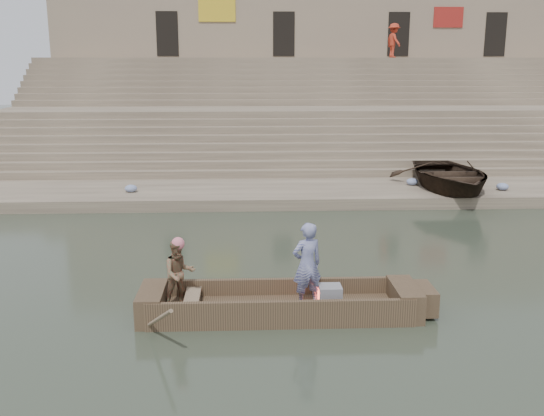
{
  "coord_description": "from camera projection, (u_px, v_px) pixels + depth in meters",
  "views": [
    {
      "loc": [
        -4.38,
        -14.38,
        5.01
      ],
      "look_at": [
        -3.72,
        0.66,
        1.4
      ],
      "focal_mm": 40.53,
      "sensor_mm": 36.0,
      "label": 1
    }
  ],
  "objects": [
    {
      "name": "lower_landing",
      "position": [
        362.0,
        193.0,
        23.05
      ],
      "size": [
        32.0,
        4.0,
        0.4
      ],
      "primitive_type": "cube",
      "color": "gray",
      "rests_on": "ground"
    },
    {
      "name": "beached_rowboat",
      "position": [
        449.0,
        175.0,
        22.62
      ],
      "size": [
        3.67,
        5.14,
        1.06
      ],
      "primitive_type": "imported",
      "rotation": [
        0.0,
        0.0,
        0.0
      ],
      "color": "#2D2116",
      "rests_on": "lower_landing"
    },
    {
      "name": "building_wall",
      "position": [
        312.0,
        52.0,
        39.76
      ],
      "size": [
        32.0,
        5.07,
        11.2
      ],
      "color": "gray",
      "rests_on": "ground"
    },
    {
      "name": "pedestrian",
      "position": [
        394.0,
        40.0,
        35.05
      ],
      "size": [
        1.01,
        1.38,
        1.91
      ],
      "primitive_type": "imported",
      "rotation": [
        0.0,
        0.0,
        1.84
      ],
      "color": "#B4321E",
      "rests_on": "upper_landing"
    },
    {
      "name": "mid_landing",
      "position": [
        335.0,
        137.0,
        30.06
      ],
      "size": [
        32.0,
        3.0,
        2.8
      ],
      "primitive_type": "cube",
      "color": "gray",
      "rests_on": "ground"
    },
    {
      "name": "rowing_man",
      "position": [
        179.0,
        273.0,
        12.2
      ],
      "size": [
        0.8,
        0.72,
        1.36
      ],
      "primitive_type": "imported",
      "rotation": [
        0.0,
        0.0,
        0.37
      ],
      "color": "#297B4C",
      "rests_on": "main_rowboat"
    },
    {
      "name": "cloth_bundles",
      "position": [
        466.0,
        185.0,
        22.76
      ],
      "size": [
        19.67,
        1.92,
        0.26
      ],
      "color": "#3F5999",
      "rests_on": "lower_landing"
    },
    {
      "name": "rowboat_trim",
      "position": [
        290.0,
        301.0,
        12.34
      ],
      "size": [
        6.04,
        2.63,
        2.03
      ],
      "color": "brown",
      "rests_on": "ground"
    },
    {
      "name": "television",
      "position": [
        329.0,
        295.0,
        12.36
      ],
      "size": [
        0.46,
        0.42,
        0.4
      ],
      "color": "gray",
      "rests_on": "main_rowboat"
    },
    {
      "name": "upper_landing",
      "position": [
        318.0,
        103.0,
        36.58
      ],
      "size": [
        32.0,
        3.0,
        5.2
      ],
      "primitive_type": "cube",
      "color": "gray",
      "rests_on": "ground"
    },
    {
      "name": "ground",
      "position": [
        422.0,
        267.0,
        15.33
      ],
      "size": [
        120.0,
        120.0,
        0.0
      ],
      "primitive_type": "plane",
      "color": "#2B3527",
      "rests_on": "ground"
    },
    {
      "name": "standing_man",
      "position": [
        307.0,
        265.0,
        12.16
      ],
      "size": [
        0.73,
        0.61,
        1.72
      ],
      "primitive_type": "imported",
      "rotation": [
        0.0,
        0.0,
        3.51
      ],
      "color": "navy",
      "rests_on": "main_rowboat"
    },
    {
      "name": "main_rowboat",
      "position": [
        279.0,
        310.0,
        12.39
      ],
      "size": [
        5.0,
        1.3,
        0.22
      ],
      "primitive_type": "cube",
      "color": "brown",
      "rests_on": "ground"
    },
    {
      "name": "ghat_steps",
      "position": [
        330.0,
        125.0,
        31.61
      ],
      "size": [
        32.0,
        11.0,
        5.2
      ],
      "color": "gray",
      "rests_on": "ground"
    }
  ]
}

